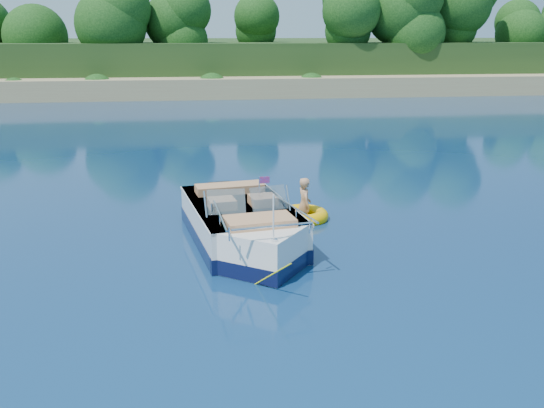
{
  "coord_description": "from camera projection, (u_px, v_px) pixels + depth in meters",
  "views": [
    {
      "loc": [
        -0.31,
        -11.24,
        4.76
      ],
      "look_at": [
        1.57,
        2.47,
        0.85
      ],
      "focal_mm": 40.0,
      "sensor_mm": 36.0,
      "label": 1
    }
  ],
  "objects": [
    {
      "name": "treeline",
      "position": [
        190.0,
        23.0,
        49.65
      ],
      "size": [
        150.0,
        7.12,
        8.19
      ],
      "color": "black",
      "rests_on": "ground"
    },
    {
      "name": "motorboat",
      "position": [
        244.0,
        229.0,
        14.0
      ],
      "size": [
        2.81,
        6.15,
        2.06
      ],
      "rotation": [
        0.0,
        0.0,
        0.15
      ],
      "color": "white",
      "rests_on": "ground"
    },
    {
      "name": "tow_tube",
      "position": [
        303.0,
        216.0,
        16.06
      ],
      "size": [
        1.66,
        1.66,
        0.36
      ],
      "rotation": [
        0.0,
        0.0,
        0.24
      ],
      "color": "#F8B202",
      "rests_on": "ground"
    },
    {
      "name": "shoreline",
      "position": [
        190.0,
        66.0,
        72.59
      ],
      "size": [
        170.0,
        59.0,
        6.0
      ],
      "color": "#967E57",
      "rests_on": "ground"
    },
    {
      "name": "boy",
      "position": [
        304.0,
        218.0,
        16.15
      ],
      "size": [
        0.48,
        0.86,
        1.62
      ],
      "primitive_type": "imported",
      "rotation": [
        0.0,
        -0.17,
        1.7
      ],
      "color": "tan",
      "rests_on": "ground"
    },
    {
      "name": "ground",
      "position": [
        211.0,
        281.0,
        12.05
      ],
      "size": [
        160.0,
        160.0,
        0.0
      ],
      "primitive_type": "plane",
      "color": "#091D45",
      "rests_on": "ground"
    }
  ]
}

